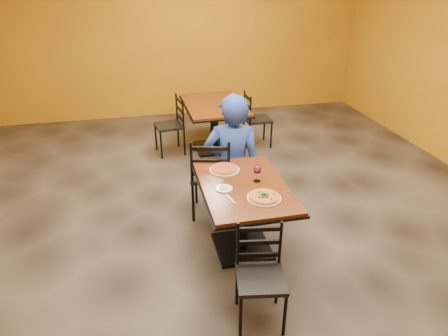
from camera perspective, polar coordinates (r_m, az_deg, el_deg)
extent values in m
cube|color=black|center=(4.64, 0.97, -7.63)|extent=(7.00, 8.00, 0.01)
cube|color=#C38C15|center=(7.87, -6.22, 18.21)|extent=(7.00, 0.01, 3.00)
cube|color=#65310F|center=(3.85, 2.82, -2.61)|extent=(0.80, 1.20, 0.03)
cube|color=black|center=(3.86, 2.82, -2.93)|extent=(0.83, 1.23, 0.02)
cylinder|color=black|center=(4.04, 2.71, -7.14)|extent=(0.12, 0.12, 0.66)
cube|color=black|center=(4.24, 2.61, -11.09)|extent=(0.55, 0.55, 0.04)
cube|color=#65310F|center=(6.24, -1.41, 8.99)|extent=(0.89, 1.32, 0.03)
cube|color=black|center=(6.25, -1.40, 8.76)|extent=(0.92, 1.35, 0.02)
cylinder|color=black|center=(6.36, -1.37, 5.85)|extent=(0.13, 0.13, 0.66)
cube|color=black|center=(6.49, -1.34, 2.96)|extent=(0.61, 0.61, 0.04)
imported|color=navy|center=(4.66, 1.21, 2.31)|extent=(0.76, 0.59, 1.39)
cylinder|color=white|center=(3.63, 5.70, -4.25)|extent=(0.31, 0.31, 0.01)
cylinder|color=#93290A|center=(3.62, 5.71, -4.03)|extent=(0.28, 0.28, 0.02)
cylinder|color=white|center=(4.11, 0.06, -0.24)|extent=(0.31, 0.31, 0.01)
cylinder|color=#BC6624|center=(4.11, 0.06, -0.04)|extent=(0.28, 0.28, 0.02)
cylinder|color=white|center=(3.76, -0.01, -2.93)|extent=(0.16, 0.16, 0.01)
cylinder|color=tan|center=(3.76, -0.01, -2.81)|extent=(0.09, 0.09, 0.01)
cube|color=silver|center=(3.61, 0.97, -4.41)|extent=(0.06, 0.19, 0.00)
cube|color=silver|center=(3.74, 8.81, -3.51)|extent=(0.04, 0.21, 0.00)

